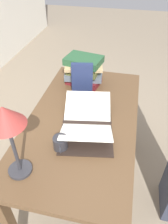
% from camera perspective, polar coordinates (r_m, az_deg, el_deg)
% --- Properties ---
extents(ground_plane, '(12.00, 12.00, 0.00)m').
position_cam_1_polar(ground_plane, '(2.05, -0.24, -17.58)').
color(ground_plane, gray).
extents(reading_desk, '(1.34, 0.72, 0.75)m').
position_cam_1_polar(reading_desk, '(1.55, -0.30, -4.37)').
color(reading_desk, brown).
rests_on(reading_desk, ground_plane).
extents(open_book, '(0.59, 0.41, 0.10)m').
position_cam_1_polar(open_book, '(1.41, 0.78, -2.34)').
color(open_book, black).
rests_on(open_book, reading_desk).
extents(book_stack_tall, '(0.27, 0.33, 0.23)m').
position_cam_1_polar(book_stack_tall, '(1.78, -0.06, 10.89)').
color(book_stack_tall, maroon).
rests_on(book_stack_tall, reading_desk).
extents(book_standing_upright, '(0.07, 0.16, 0.26)m').
position_cam_1_polar(book_standing_upright, '(1.64, -0.48, 8.45)').
color(book_standing_upright, '#1E284C').
rests_on(book_standing_upright, reading_desk).
extents(reading_lamp, '(0.18, 0.18, 0.42)m').
position_cam_1_polar(reading_lamp, '(0.99, -19.70, -2.40)').
color(reading_lamp, '#2D2D33').
rests_on(reading_lamp, reading_desk).
extents(coffee_mug, '(0.11, 0.08, 0.08)m').
position_cam_1_polar(coffee_mug, '(1.26, -6.18, -8.10)').
color(coffee_mug, '#28282D').
rests_on(coffee_mug, reading_desk).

